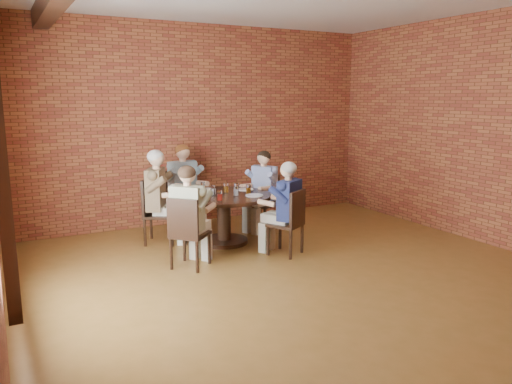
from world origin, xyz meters
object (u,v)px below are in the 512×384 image
chair_c (154,209)px  chair_e (291,220)px  chair_d (187,230)px  diner_d (190,217)px  dining_table (224,209)px  smartphone (257,195)px  diner_a (262,191)px  diner_b (185,187)px  diner_e (285,209)px  chair_b (182,197)px  chair_a (265,199)px  diner_c (160,197)px

chair_c → chair_e: size_ratio=1.06×
chair_d → diner_d: diner_d is taller
dining_table → smartphone: size_ratio=11.14×
chair_d → chair_e: bearing=-138.2°
smartphone → dining_table: bearing=138.4°
dining_table → chair_e: chair_e is taller
diner_a → diner_b: bearing=-145.8°
diner_e → chair_e: bearing=90.0°
chair_b → chair_e: 2.28m
diner_a → diner_d: 2.07m
diner_b → chair_d: (-0.66, -1.90, -0.20)m
diner_e → smartphone: (-0.13, 0.58, 0.10)m
smartphone → chair_a: bearing=50.3°
chair_c → diner_e: (1.45, -1.40, 0.13)m
diner_a → chair_d: bearing=-79.9°
dining_table → chair_d: (-0.89, -0.83, -0.02)m
diner_a → diner_e: size_ratio=1.00×
diner_a → chair_c: 1.80m
smartphone → chair_d: bearing=-161.9°
chair_a → diner_e: diner_e is taller
chair_a → diner_d: (-1.78, -1.21, 0.16)m
diner_b → diner_c: bearing=-147.0°
diner_e → diner_a: bearing=-135.7°
chair_e → diner_d: bearing=-38.6°
dining_table → diner_e: 1.05m
chair_a → diner_b: (-1.18, 0.63, 0.20)m
chair_c → chair_e: chair_c is taller
chair_e → smartphone: chair_e is taller
dining_table → diner_c: (-0.83, 0.46, 0.17)m
dining_table → chair_d: 1.22m
diner_a → diner_c: 1.71m
diner_a → diner_d: diner_d is taller
diner_a → diner_b: diner_b is taller
dining_table → smartphone: bearing=-38.0°
chair_b → smartphone: (0.65, -1.48, 0.23)m
diner_c → chair_d: size_ratio=1.50×
diner_d → smartphone: 1.32m
chair_a → diner_e: size_ratio=0.71×
diner_c → diner_a: bearing=-62.8°
chair_e → smartphone: 0.72m
diner_e → chair_b: bearing=-100.1°
diner_d → chair_e: bearing=-140.7°
chair_c → chair_d: bearing=-149.7°
dining_table → chair_a: (0.95, 0.44, -0.03)m
diner_a → chair_a: bearing=90.0°
diner_c → diner_e: bearing=-105.6°
chair_d → smartphone: chair_d is taller
diner_d → diner_e: 1.37m
dining_table → chair_c: size_ratio=1.45×
diner_c → chair_c: bearing=90.0°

